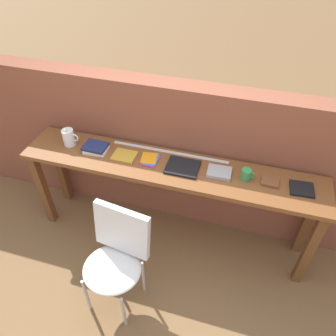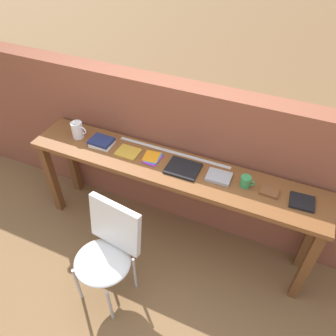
# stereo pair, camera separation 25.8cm
# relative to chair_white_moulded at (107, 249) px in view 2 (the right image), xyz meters

# --- Properties ---
(ground_plane) EXTENTS (40.00, 40.00, 0.00)m
(ground_plane) POSITION_rel_chair_white_moulded_xyz_m (0.21, 0.40, -0.53)
(ground_plane) COLOR brown
(brick_wall_back) EXTENTS (6.00, 0.20, 1.43)m
(brick_wall_back) POSITION_rel_chair_white_moulded_xyz_m (0.21, 1.04, 0.19)
(brick_wall_back) COLOR brown
(brick_wall_back) RESTS_ON ground
(sideboard) EXTENTS (2.50, 0.44, 0.88)m
(sideboard) POSITION_rel_chair_white_moulded_xyz_m (0.21, 0.70, 0.21)
(sideboard) COLOR brown
(sideboard) RESTS_ON ground
(chair_white_moulded) EXTENTS (0.50, 0.51, 0.89)m
(chair_white_moulded) POSITION_rel_chair_white_moulded_xyz_m (0.00, 0.00, 0.00)
(chair_white_moulded) COLOR white
(chair_white_moulded) RESTS_ON ground
(pitcher_white) EXTENTS (0.14, 0.10, 0.18)m
(pitcher_white) POSITION_rel_chair_white_moulded_xyz_m (-0.69, 0.73, 0.43)
(pitcher_white) COLOR white
(pitcher_white) RESTS_ON sideboard
(book_stack_leftmost) EXTENTS (0.20, 0.16, 0.05)m
(book_stack_leftmost) POSITION_rel_chair_white_moulded_xyz_m (-0.44, 0.71, 0.38)
(book_stack_leftmost) COLOR white
(book_stack_leftmost) RESTS_ON sideboard
(magazine_cycling) EXTENTS (0.19, 0.16, 0.01)m
(magazine_cycling) POSITION_rel_chair_white_moulded_xyz_m (-0.18, 0.71, 0.36)
(magazine_cycling) COLOR gold
(magazine_cycling) RESTS_ON sideboard
(pamphlet_pile_colourful) EXTENTS (0.16, 0.18, 0.01)m
(pamphlet_pile_colourful) POSITION_rel_chair_white_moulded_xyz_m (0.04, 0.72, 0.36)
(pamphlet_pile_colourful) COLOR #E5334C
(pamphlet_pile_colourful) RESTS_ON sideboard
(book_open_centre) EXTENTS (0.26, 0.22, 0.02)m
(book_open_centre) POSITION_rel_chair_white_moulded_xyz_m (0.32, 0.70, 0.36)
(book_open_centre) COLOR black
(book_open_centre) RESTS_ON sideboard
(book_grey_hardcover) EXTENTS (0.19, 0.15, 0.03)m
(book_grey_hardcover) POSITION_rel_chair_white_moulded_xyz_m (0.61, 0.72, 0.37)
(book_grey_hardcover) COLOR #9E9EA3
(book_grey_hardcover) RESTS_ON sideboard
(mug) EXTENTS (0.11, 0.08, 0.09)m
(mug) POSITION_rel_chair_white_moulded_xyz_m (0.82, 0.72, 0.40)
(mug) COLOR #338C4C
(mug) RESTS_ON sideboard
(leather_journal_brown) EXTENTS (0.13, 0.10, 0.02)m
(leather_journal_brown) POSITION_rel_chair_white_moulded_xyz_m (1.00, 0.72, 0.37)
(leather_journal_brown) COLOR brown
(leather_journal_brown) RESTS_ON sideboard
(book_repair_rightmost) EXTENTS (0.18, 0.17, 0.02)m
(book_repair_rightmost) POSITION_rel_chair_white_moulded_xyz_m (1.23, 0.71, 0.36)
(book_repair_rightmost) COLOR black
(book_repair_rightmost) RESTS_ON sideboard
(ruler_metal_back_edge) EXTENTS (1.01, 0.03, 0.00)m
(ruler_metal_back_edge) POSITION_rel_chair_white_moulded_xyz_m (0.17, 0.87, 0.35)
(ruler_metal_back_edge) COLOR silver
(ruler_metal_back_edge) RESTS_ON sideboard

